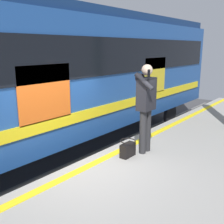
{
  "coord_description": "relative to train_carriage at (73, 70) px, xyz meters",
  "views": [
    {
      "loc": [
        3.42,
        3.49,
        3.13
      ],
      "look_at": [
        -0.56,
        0.3,
        1.88
      ],
      "focal_mm": 42.74,
      "sensor_mm": 36.0,
      "label": 1
    }
  ],
  "objects": [
    {
      "name": "track_rail_far",
      "position": [
        1.87,
        -0.72,
        -2.42
      ],
      "size": [
        21.85,
        0.08,
        0.16
      ],
      "primitive_type": "cube",
      "color": "slate",
      "rests_on": "ground"
    },
    {
      "name": "ground_plane",
      "position": [
        1.87,
        2.16,
        -2.5
      ],
      "size": [
        25.21,
        25.21,
        0.0
      ],
      "primitive_type": "plane",
      "color": "#3D3D3F"
    },
    {
      "name": "safety_line",
      "position": [
        1.87,
        2.46,
        -1.52
      ],
      "size": [
        16.47,
        0.16,
        0.01
      ],
      "primitive_type": "cube",
      "color": "yellow",
      "rests_on": "platform"
    },
    {
      "name": "handbag",
      "position": [
        1.18,
        2.76,
        -1.36
      ],
      "size": [
        0.35,
        0.31,
        0.34
      ],
      "color": "black",
      "rests_on": "platform"
    },
    {
      "name": "track_rail_near",
      "position": [
        1.87,
        0.71,
        -2.42
      ],
      "size": [
        21.85,
        0.08,
        0.16
      ],
      "primitive_type": "cube",
      "color": "slate",
      "rests_on": "ground"
    },
    {
      "name": "passenger",
      "position": [
        0.75,
        2.89,
        -0.44
      ],
      "size": [
        0.57,
        0.55,
        1.82
      ],
      "color": "#262628",
      "rests_on": "platform"
    },
    {
      "name": "train_carriage",
      "position": [
        0.0,
        0.0,
        0.0
      ],
      "size": [
        12.07,
        2.91,
        3.92
      ],
      "color": "#1E478C",
      "rests_on": "ground"
    }
  ]
}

